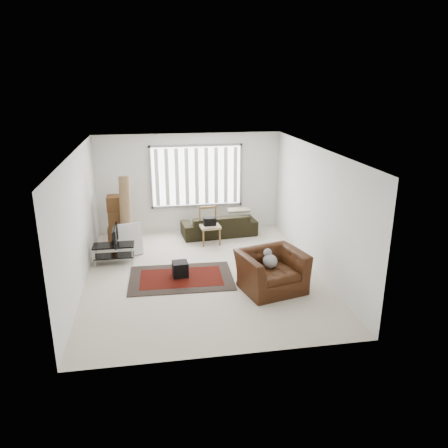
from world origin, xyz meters
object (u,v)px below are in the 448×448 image
object	(u,v)px
sofa	(219,222)
side_chair	(210,224)
armchair	(271,268)
moving_boxes	(118,222)
tv_stand	(114,250)

from	to	relation	value
sofa	side_chair	bearing A→B (deg)	54.41
sofa	side_chair	world-z (taller)	side_chair
armchair	moving_boxes	bearing A→B (deg)	120.83
moving_boxes	side_chair	world-z (taller)	moving_boxes
tv_stand	moving_boxes	bearing A→B (deg)	88.31
tv_stand	side_chair	distance (m)	2.54
armchair	tv_stand	bearing A→B (deg)	135.59
tv_stand	armchair	distance (m)	3.72
side_chair	armchair	size ratio (longest dim) A/B	0.64
tv_stand	sofa	distance (m)	3.08
moving_boxes	side_chair	bearing A→B (deg)	-8.94
moving_boxes	sofa	size ratio (longest dim) A/B	0.63
moving_boxes	armchair	size ratio (longest dim) A/B	0.87
tv_stand	armchair	size ratio (longest dim) A/B	0.63
moving_boxes	armchair	xyz separation A→B (m)	(3.17, -3.17, -0.13)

